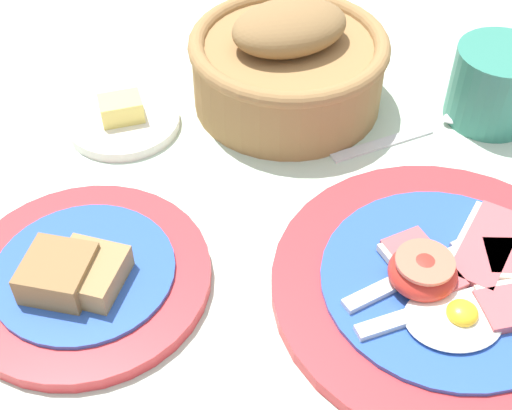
{
  "coord_description": "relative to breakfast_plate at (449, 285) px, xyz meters",
  "views": [
    {
      "loc": [
        -0.11,
        -0.35,
        0.44
      ],
      "look_at": [
        -0.07,
        0.07,
        0.02
      ],
      "focal_mm": 50.0,
      "sensor_mm": 36.0,
      "label": 1
    }
  ],
  "objects": [
    {
      "name": "ground_plane",
      "position": [
        -0.07,
        0.02,
        -0.01
      ],
      "size": [
        3.0,
        3.0,
        0.0
      ],
      "primitive_type": "plane",
      "color": "#B7CCB7"
    },
    {
      "name": "sugar_cup",
      "position": [
        0.1,
        0.21,
        0.03
      ],
      "size": [
        0.09,
        0.09,
        0.07
      ],
      "color": "#337F6B",
      "rests_on": "ground_plane"
    },
    {
      "name": "teaspoon_by_saucer",
      "position": [
        0.06,
        0.21,
        -0.01
      ],
      "size": [
        0.19,
        0.08,
        0.01
      ],
      "rotation": [
        0.0,
        0.0,
        0.33
      ],
      "color": "silver",
      "rests_on": "ground_plane"
    },
    {
      "name": "bread_basket",
      "position": [
        -0.09,
        0.26,
        0.04
      ],
      "size": [
        0.19,
        0.19,
        0.11
      ],
      "color": "olive",
      "rests_on": "ground_plane"
    },
    {
      "name": "breakfast_plate",
      "position": [
        0.0,
        0.0,
        0.0
      ],
      "size": [
        0.27,
        0.27,
        0.04
      ],
      "color": "red",
      "rests_on": "ground_plane"
    },
    {
      "name": "bread_plate",
      "position": [
        -0.28,
        0.03,
        0.0
      ],
      "size": [
        0.2,
        0.2,
        0.04
      ],
      "color": "red",
      "rests_on": "ground_plane"
    },
    {
      "name": "butter_dish",
      "position": [
        -0.26,
        0.23,
        -0.0
      ],
      "size": [
        0.11,
        0.11,
        0.03
      ],
      "color": "silver",
      "rests_on": "ground_plane"
    }
  ]
}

